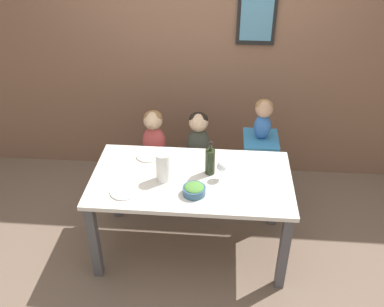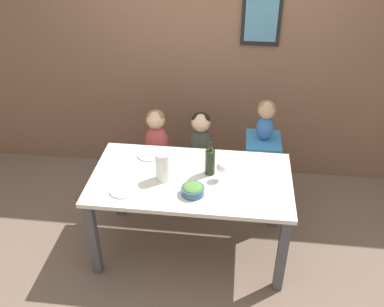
{
  "view_description": "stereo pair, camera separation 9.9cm",
  "coord_description": "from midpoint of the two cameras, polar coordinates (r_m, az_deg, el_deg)",
  "views": [
    {
      "loc": [
        0.22,
        -2.69,
        2.73
      ],
      "look_at": [
        0.0,
        0.06,
        0.93
      ],
      "focal_mm": 40.0,
      "sensor_mm": 36.0,
      "label": 1
    },
    {
      "loc": [
        0.32,
        -2.68,
        2.73
      ],
      "look_at": [
        0.0,
        0.06,
        0.93
      ],
      "focal_mm": 40.0,
      "sensor_mm": 36.0,
      "label": 2
    }
  ],
  "objects": [
    {
      "name": "dining_table",
      "position": [
        3.41,
        -0.92,
        -4.6
      ],
      "size": [
        1.57,
        0.85,
        0.75
      ],
      "color": "silver",
      "rests_on": "ground_plane"
    },
    {
      "name": "wall_back",
      "position": [
        4.19,
        0.67,
        13.89
      ],
      "size": [
        10.0,
        0.09,
        2.7
      ],
      "color": "brown",
      "rests_on": "ground_plane"
    },
    {
      "name": "dinner_plate_back_left",
      "position": [
        3.61,
        -6.58,
        -0.3
      ],
      "size": [
        0.21,
        0.21,
        0.01
      ],
      "color": "silver",
      "rests_on": "dining_table"
    },
    {
      "name": "person_baby_right",
      "position": [
        3.81,
        8.77,
        5.03
      ],
      "size": [
        0.16,
        0.16,
        0.38
      ],
      "color": "#3366B2",
      "rests_on": "chair_right_highchair"
    },
    {
      "name": "paper_towel_roll",
      "position": [
        3.26,
        -4.71,
        -1.81
      ],
      "size": [
        0.11,
        0.11,
        0.24
      ],
      "color": "white",
      "rests_on": "dining_table"
    },
    {
      "name": "chair_far_center",
      "position": [
        4.1,
        0.12,
        -1.7
      ],
      "size": [
        0.37,
        0.43,
        0.46
      ],
      "color": "silver",
      "rests_on": "ground_plane"
    },
    {
      "name": "wine_glass_near",
      "position": [
        3.26,
        3.14,
        -1.82
      ],
      "size": [
        0.08,
        0.08,
        0.16
      ],
      "color": "white",
      "rests_on": "dining_table"
    },
    {
      "name": "dinner_plate_front_left",
      "position": [
        3.24,
        -9.91,
        -5.04
      ],
      "size": [
        0.21,
        0.21,
        0.01
      ],
      "color": "silver",
      "rests_on": "dining_table"
    },
    {
      "name": "chair_far_left",
      "position": [
        4.15,
        -5.58,
        -1.43
      ],
      "size": [
        0.37,
        0.43,
        0.46
      ],
      "color": "silver",
      "rests_on": "ground_plane"
    },
    {
      "name": "person_child_left",
      "position": [
        3.97,
        -5.84,
        2.68
      ],
      "size": [
        0.22,
        0.18,
        0.49
      ],
      "color": "#C64C4C",
      "rests_on": "chair_far_left"
    },
    {
      "name": "chair_right_highchair",
      "position": [
        4.01,
        8.3,
        0.06
      ],
      "size": [
        0.31,
        0.37,
        0.73
      ],
      "color": "silver",
      "rests_on": "ground_plane"
    },
    {
      "name": "ground_plane",
      "position": [
        3.83,
        -0.83,
        -12.25
      ],
      "size": [
        14.0,
        14.0,
        0.0
      ],
      "primitive_type": "plane",
      "color": "#705B4C"
    },
    {
      "name": "person_child_center",
      "position": [
        3.92,
        0.13,
        2.45
      ],
      "size": [
        0.22,
        0.18,
        0.49
      ],
      "color": "#3D4238",
      "rests_on": "chair_far_center"
    },
    {
      "name": "salad_bowl_large",
      "position": [
        3.15,
        -0.62,
        -4.84
      ],
      "size": [
        0.17,
        0.17,
        0.08
      ],
      "color": "#335675",
      "rests_on": "dining_table"
    },
    {
      "name": "wine_bottle",
      "position": [
        3.33,
        1.58,
        -1.02
      ],
      "size": [
        0.08,
        0.08,
        0.29
      ],
      "color": "#232D19",
      "rests_on": "dining_table"
    }
  ]
}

